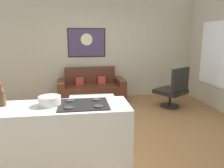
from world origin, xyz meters
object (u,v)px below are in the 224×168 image
object	(u,v)px
wall_painting	(87,43)
coffee_table	(92,99)
armchair	(174,89)
mixing_bowl	(50,101)
soda_bottle	(2,96)
couch	(91,91)

from	to	relation	value
wall_painting	coffee_table	bearing A→B (deg)	-88.57
coffee_table	armchair	xyz separation A→B (m)	(1.99, 0.31, 0.08)
armchair	mixing_bowl	distance (m)	3.47
coffee_table	mixing_bowl	xyz separation A→B (m)	(-0.62, -1.93, 0.56)
armchair	soda_bottle	size ratio (longest dim) A/B	3.77
couch	soda_bottle	world-z (taller)	soda_bottle
mixing_bowl	wall_painting	size ratio (longest dim) A/B	0.26
armchair	mixing_bowl	size ratio (longest dim) A/B	3.74
couch	coffee_table	size ratio (longest dim) A/B	1.78
couch	mixing_bowl	size ratio (longest dim) A/B	6.60
soda_bottle	wall_painting	world-z (taller)	wall_painting
couch	armchair	xyz separation A→B (m)	(1.95, -0.81, 0.17)
coffee_table	wall_painting	distance (m)	1.92
coffee_table	couch	bearing A→B (deg)	87.97
coffee_table	armchair	bearing A→B (deg)	8.78
coffee_table	mixing_bowl	bearing A→B (deg)	-107.82
mixing_bowl	wall_painting	xyz separation A→B (m)	(0.58, 3.46, 0.59)
armchair	wall_painting	world-z (taller)	wall_painting
armchair	coffee_table	bearing A→B (deg)	-171.22
couch	coffee_table	bearing A→B (deg)	-92.03
soda_bottle	wall_painting	distance (m)	3.63
couch	mixing_bowl	xyz separation A→B (m)	(-0.66, -3.05, 0.65)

